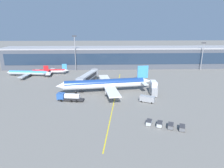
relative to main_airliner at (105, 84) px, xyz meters
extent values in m
plane|color=slate|center=(6.09, -7.29, -4.12)|extent=(700.00, 700.00, 0.00)
cube|color=yellow|center=(4.20, -5.29, -4.12)|extent=(10.52, 79.38, 0.01)
cube|color=#424751|center=(15.65, 57.53, 2.76)|extent=(172.95, 19.34, 13.77)
cube|color=#1E2D42|center=(15.65, 47.80, 3.45)|extent=(167.76, 0.16, 7.71)
cube|color=#99999E|center=(15.65, 57.53, 10.14)|extent=(176.41, 19.73, 1.00)
cylinder|color=white|center=(-0.28, -0.04, -0.14)|extent=(36.81, 8.96, 3.89)
cylinder|color=navy|center=(-0.28, -0.04, 0.21)|extent=(36.06, 8.70, 3.73)
cone|color=white|center=(-19.76, -2.78, -0.14)|extent=(4.37, 4.20, 3.69)
cone|color=white|center=(19.39, 2.73, 0.24)|extent=(5.08, 3.92, 3.31)
cube|color=#388CD1|center=(17.36, 2.44, 4.72)|extent=(5.06, 1.06, 5.83)
cube|color=white|center=(17.40, -1.48, 0.44)|extent=(2.85, 6.44, 0.24)
cube|color=white|center=(16.32, 6.22, 0.44)|extent=(2.85, 6.44, 0.24)
cube|color=white|center=(2.55, -9.37, -0.44)|extent=(6.90, 15.90, 0.40)
cube|color=white|center=(-0.14, 9.71, -0.44)|extent=(6.90, 15.90, 0.40)
cylinder|color=#939399|center=(1.17, -6.77, -1.81)|extent=(3.26, 2.54, 2.14)
cylinder|color=#939399|center=(-0.74, 6.83, -1.81)|extent=(3.26, 2.54, 2.14)
cylinder|color=black|center=(-13.34, -1.88, -3.62)|extent=(1.05, 0.54, 1.00)
cylinder|color=slate|center=(-13.34, -1.88, -2.61)|extent=(0.20, 0.20, 2.03)
cylinder|color=black|center=(2.14, -1.47, -3.62)|extent=(1.05, 0.54, 1.00)
cylinder|color=slate|center=(2.14, -1.47, -2.61)|extent=(0.20, 0.20, 2.03)
cylinder|color=black|center=(1.65, 2.00, -3.62)|extent=(1.05, 0.54, 1.00)
cylinder|color=slate|center=(1.65, 2.00, -2.61)|extent=(0.20, 0.20, 2.03)
cube|color=#B2B7BC|center=(-8.47, 9.70, 1.16)|extent=(8.27, 19.30, 2.80)
cube|color=#232328|center=(-8.42, 9.69, 1.16)|extent=(7.52, 16.38, 1.54)
cube|color=#9EA3A8|center=(-11.16, 0.47, 1.16)|extent=(4.35, 4.08, 2.94)
cylinder|color=#4C4C51|center=(-11.16, 0.47, -2.18)|extent=(0.70, 0.70, 3.88)
cube|color=#262628|center=(-11.16, 0.47, -3.97)|extent=(2.23, 2.23, 0.30)
cylinder|color=gray|center=(-5.77, 18.93, 1.16)|extent=(3.90, 3.90, 3.08)
cylinder|color=gray|center=(-5.77, 18.93, -2.18)|extent=(1.80, 1.80, 3.88)
cube|color=#232326|center=(-13.76, -10.59, -3.37)|extent=(10.26, 3.92, 0.50)
cube|color=#26519E|center=(-18.12, -9.95, -2.12)|extent=(3.13, 2.88, 2.50)
cube|color=black|center=(-19.36, -9.77, -1.62)|extent=(0.49, 2.30, 1.12)
cylinder|color=silver|center=(-13.49, -10.63, -2.02)|extent=(6.25, 3.04, 2.20)
cylinder|color=black|center=(-17.74, -11.21, -3.62)|extent=(1.04, 0.49, 1.00)
cylinder|color=black|center=(-17.39, -8.86, -3.62)|extent=(1.04, 0.49, 1.00)
cylinder|color=black|center=(-13.64, -11.81, -3.62)|extent=(1.04, 0.49, 1.00)
cylinder|color=black|center=(-13.30, -9.46, -3.62)|extent=(1.04, 0.49, 1.00)
cylinder|color=black|center=(-11.56, -12.11, -3.62)|extent=(1.04, 0.49, 1.00)
cylinder|color=black|center=(-11.22, -9.76, -3.62)|extent=(1.04, 0.49, 1.00)
cube|color=gray|center=(16.57, -12.70, -2.72)|extent=(6.23, 4.50, 2.20)
cube|color=black|center=(15.25, -12.10, -2.34)|extent=(2.70, 2.72, 0.66)
cylinder|color=black|center=(14.29, -12.81, -3.82)|extent=(0.65, 0.48, 0.60)
cylinder|color=black|center=(15.15, -10.92, -3.82)|extent=(0.65, 0.48, 0.60)
cylinder|color=black|center=(17.99, -14.49, -3.82)|extent=(0.65, 0.48, 0.60)
cylinder|color=black|center=(18.84, -12.60, -3.82)|extent=(0.65, 0.48, 0.60)
cube|color=gray|center=(20.89, -4.82, -1.92)|extent=(2.91, 6.94, 3.80)
cube|color=silver|center=(20.91, -4.48, 1.08)|extent=(2.68, 5.24, 2.20)
cylinder|color=black|center=(21.87, -7.27, -3.82)|extent=(0.29, 0.61, 0.60)
cylinder|color=black|center=(19.62, -7.13, -3.82)|extent=(0.29, 0.61, 0.60)
cylinder|color=black|center=(22.16, -2.52, -3.82)|extent=(0.29, 0.61, 0.60)
cylinder|color=black|center=(19.92, -2.38, -3.82)|extent=(0.29, 0.61, 0.60)
cube|color=#B2B7BC|center=(13.13, -31.30, -3.39)|extent=(2.37, 2.97, 1.10)
cube|color=#333338|center=(13.13, -31.30, -2.69)|extent=(2.42, 3.03, 0.10)
cylinder|color=black|center=(12.83, -30.05, -3.94)|extent=(0.25, 0.38, 0.36)
cylinder|color=black|center=(14.22, -30.61, -3.94)|extent=(0.25, 0.38, 0.36)
cylinder|color=black|center=(12.04, -31.98, -3.94)|extent=(0.25, 0.38, 0.36)
cylinder|color=black|center=(13.43, -32.54, -3.94)|extent=(0.25, 0.38, 0.36)
cube|color=#B2B7BC|center=(16.09, -32.50, -3.39)|extent=(2.37, 2.97, 1.10)
cube|color=#333338|center=(16.09, -32.50, -2.69)|extent=(2.42, 3.03, 0.10)
cylinder|color=black|center=(15.79, -31.25, -3.94)|extent=(0.25, 0.38, 0.36)
cylinder|color=black|center=(17.18, -31.82, -3.94)|extent=(0.25, 0.38, 0.36)
cylinder|color=black|center=(15.01, -33.18, -3.94)|extent=(0.25, 0.38, 0.36)
cylinder|color=black|center=(16.40, -33.75, -3.94)|extent=(0.25, 0.38, 0.36)
cube|color=#595B60|center=(19.06, -33.71, -3.39)|extent=(2.37, 2.97, 1.10)
cube|color=#333338|center=(19.06, -33.71, -2.69)|extent=(2.42, 3.03, 0.10)
cylinder|color=black|center=(18.75, -32.46, -3.94)|extent=(0.25, 0.38, 0.36)
cylinder|color=black|center=(20.14, -33.02, -3.94)|extent=(0.25, 0.38, 0.36)
cylinder|color=black|center=(17.97, -34.39, -3.94)|extent=(0.25, 0.38, 0.36)
cylinder|color=black|center=(19.36, -34.95, -3.94)|extent=(0.25, 0.38, 0.36)
cube|color=#595B60|center=(22.02, -34.91, -3.39)|extent=(2.37, 2.97, 1.10)
cube|color=#333338|center=(22.02, -34.91, -2.69)|extent=(2.42, 3.03, 0.10)
cylinder|color=black|center=(21.72, -33.66, -3.94)|extent=(0.25, 0.38, 0.36)
cylinder|color=black|center=(23.11, -34.23, -3.94)|extent=(0.25, 0.38, 0.36)
cylinder|color=black|center=(20.94, -35.59, -3.94)|extent=(0.25, 0.38, 0.36)
cylinder|color=black|center=(22.33, -36.16, -3.94)|extent=(0.25, 0.38, 0.36)
cylinder|color=silver|center=(-35.23, 35.83, -2.06)|extent=(20.21, 3.99, 2.20)
cylinder|color=red|center=(-35.23, 35.83, -1.86)|extent=(19.80, 3.87, 2.12)
cone|color=silver|center=(-46.00, 34.86, -2.06)|extent=(2.38, 2.28, 2.09)
cone|color=silver|center=(-24.34, 36.81, -1.84)|extent=(2.80, 2.10, 1.87)
cube|color=#388CD1|center=(-25.72, 36.68, 0.70)|extent=(2.87, 0.45, 3.31)
cube|color=silver|center=(-26.02, 34.44, -1.72)|extent=(1.42, 3.61, 0.13)
cube|color=silver|center=(-26.42, 38.83, -1.72)|extent=(1.42, 3.61, 0.13)
cube|color=silver|center=(-33.93, 30.60, -2.22)|extent=(3.39, 8.64, 0.22)
cube|color=silver|center=(-34.88, 41.20, -2.22)|extent=(3.39, 8.64, 0.22)
cylinder|color=#939399|center=(-34.61, 32.07, -2.99)|extent=(1.80, 1.36, 1.21)
cylinder|color=#939399|center=(-35.29, 39.64, -2.99)|extent=(1.80, 1.36, 1.21)
cylinder|color=black|center=(-42.43, 35.18, -3.85)|extent=(0.57, 0.27, 0.55)
cylinder|color=slate|center=(-42.43, 35.18, -3.36)|extent=(0.11, 0.11, 0.97)
cylinder|color=black|center=(-33.94, 34.95, -3.85)|extent=(0.57, 0.27, 0.55)
cylinder|color=slate|center=(-33.94, 34.95, -3.36)|extent=(0.11, 0.11, 0.97)
cylinder|color=black|center=(-34.12, 36.93, -3.85)|extent=(0.57, 0.27, 0.55)
cylinder|color=slate|center=(-34.12, 36.93, -3.36)|extent=(0.11, 0.11, 0.97)
cylinder|color=#B2B7BC|center=(-46.64, 31.65, -1.99)|extent=(23.92, 5.17, 2.29)
cylinder|color=#388CD1|center=(-46.64, 31.65, -1.78)|extent=(23.44, 5.02, 2.20)
cone|color=#B2B7BC|center=(-59.26, 33.19, -1.99)|extent=(2.54, 2.44, 2.18)
cone|color=#B2B7BC|center=(-33.91, 30.09, -1.76)|extent=(2.97, 2.27, 1.95)
cube|color=red|center=(-35.31, 30.26, 0.88)|extent=(2.98, 0.58, 3.44)
cube|color=#B2B7BC|center=(-36.09, 28.05, -1.64)|extent=(1.65, 3.79, 0.15)
cube|color=#B2B7BC|center=(-35.53, 32.59, -1.64)|extent=(1.65, 3.79, 0.15)
cube|color=#B2B7BC|center=(-46.48, 25.43, -2.16)|extent=(4.10, 10.28, 0.24)
cube|color=#B2B7BC|center=(-44.99, 37.64, -2.16)|extent=(4.10, 10.28, 0.24)
cylinder|color=#939399|center=(-46.87, 27.29, -2.97)|extent=(1.90, 1.46, 1.26)
cylinder|color=#939399|center=(-45.81, 35.92, -2.97)|extent=(1.90, 1.46, 1.26)
cylinder|color=black|center=(-55.15, 32.69, -3.82)|extent=(0.63, 0.31, 0.60)
cylinder|color=slate|center=(-55.15, 32.69, -3.32)|extent=(0.12, 0.12, 0.99)
cylinder|color=black|center=(-45.34, 30.45, -3.82)|extent=(0.63, 0.31, 0.60)
cylinder|color=slate|center=(-45.34, 30.45, -3.32)|extent=(0.12, 0.12, 0.99)
cylinder|color=black|center=(-45.09, 32.50, -3.82)|extent=(0.63, 0.31, 0.60)
cylinder|color=slate|center=(-45.09, 32.50, -3.32)|extent=(0.12, 0.12, 0.99)
cylinder|color=gray|center=(-19.85, 45.53, 7.22)|extent=(0.44, 0.44, 22.69)
cube|color=#333338|center=(-19.85, 45.53, 18.97)|extent=(2.80, 0.50, 0.80)
cylinder|color=gray|center=(66.62, 45.53, 4.93)|extent=(0.44, 0.44, 18.10)
cube|color=#333338|center=(66.62, 45.53, 14.38)|extent=(2.80, 0.50, 0.80)
camera|label=1|loc=(-0.23, -84.13, 24.80)|focal=30.97mm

